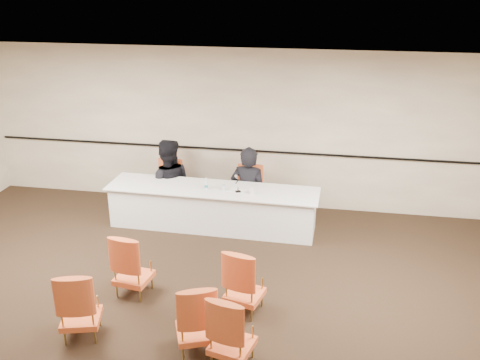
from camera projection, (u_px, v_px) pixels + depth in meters
name	position (u px, v px, depth m)	size (l,w,h in m)	color
floor	(187.00, 326.00, 6.90)	(10.00, 10.00, 0.00)	black
ceiling	(177.00, 97.00, 5.80)	(10.00, 10.00, 0.00)	silver
wall_back	(241.00, 129.00, 10.01)	(10.00, 0.04, 3.00)	#B3A08D
wall_rail	(241.00, 150.00, 10.12)	(9.80, 0.04, 0.03)	black
panel_table	(213.00, 208.00, 9.43)	(3.71, 0.86, 0.74)	silver
panelist_main	(248.00, 196.00, 9.82)	(0.68, 0.45, 1.87)	black
panelist_main_chair	(248.00, 193.00, 9.80)	(0.50, 0.50, 0.95)	#DC5227
panelist_second	(168.00, 188.00, 10.09)	(0.93, 0.72, 1.90)	black
panelist_second_chair	(168.00, 186.00, 10.08)	(0.50, 0.50, 0.95)	#DC5227
papers	(236.00, 191.00, 9.18)	(0.30, 0.22, 0.00)	white
microphone	(238.00, 185.00, 9.08)	(0.10, 0.19, 0.27)	black
water_bottle	(206.00, 184.00, 9.22)	(0.06, 0.06, 0.20)	#177D82
drinking_glass	(224.00, 188.00, 9.19)	(0.06, 0.06, 0.10)	silver
coffee_cup	(252.00, 191.00, 9.02)	(0.08, 0.08, 0.12)	white
aud_chair_front_left	(133.00, 264.00, 7.44)	(0.50, 0.50, 0.95)	#DC5227
aud_chair_front_right	(245.00, 280.00, 7.04)	(0.50, 0.50, 0.95)	#DC5227
aud_chair_back_left	(80.00, 303.00, 6.56)	(0.50, 0.50, 0.95)	#DC5227
aud_chair_back_mid	(196.00, 316.00, 6.31)	(0.50, 0.50, 0.95)	#DC5227
aud_chair_back_right	(232.00, 329.00, 6.08)	(0.50, 0.50, 0.95)	#DC5227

